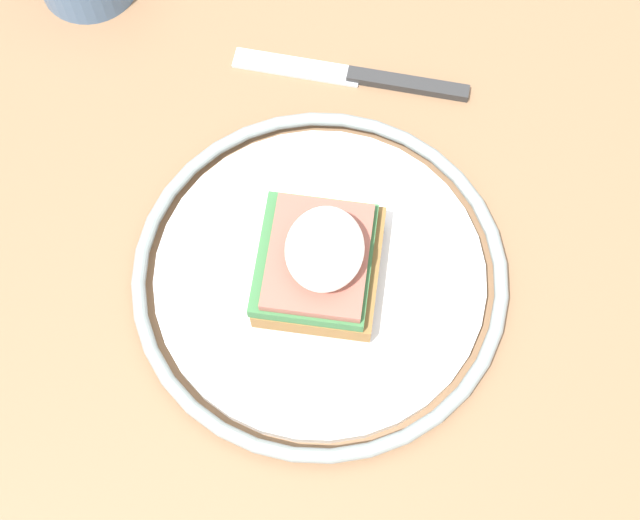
% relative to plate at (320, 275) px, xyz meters
% --- Properties ---
extents(ground_plane, '(6.00, 6.00, 0.00)m').
position_rel_plate_xyz_m(ground_plane, '(0.03, -0.04, -0.78)').
color(ground_plane, '#B2ADA3').
extents(dining_table, '(1.09, 0.80, 0.77)m').
position_rel_plate_xyz_m(dining_table, '(0.03, -0.04, -0.12)').
color(dining_table, '#846042').
rests_on(dining_table, ground_plane).
extents(plate, '(0.26, 0.26, 0.02)m').
position_rel_plate_xyz_m(plate, '(0.00, 0.00, 0.00)').
color(plate, white).
rests_on(plate, dining_table).
extents(sandwich, '(0.09, 0.08, 0.07)m').
position_rel_plate_xyz_m(sandwich, '(-0.00, -0.00, 0.03)').
color(sandwich, olive).
rests_on(sandwich, plate).
extents(knife, '(0.03, 0.19, 0.01)m').
position_rel_plate_xyz_m(knife, '(0.17, -0.01, -0.01)').
color(knife, '#2D2D2D').
rests_on(knife, dining_table).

